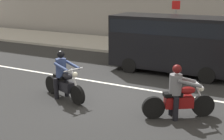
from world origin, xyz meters
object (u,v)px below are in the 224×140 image
at_px(parked_van_black, 174,40).
at_px(motorcycle_with_rider_gray, 179,96).
at_px(pedestrian_bystander, 211,36).
at_px(motorcycle_with_rider_denim_blue, 63,79).
at_px(street_sign_post, 175,21).

bearing_deg(parked_van_black, motorcycle_with_rider_gray, -70.83).
xyz_separation_m(parked_van_black, pedestrian_bystander, (0.87, 3.46, -0.22)).
distance_m(motorcycle_with_rider_gray, parked_van_black, 4.82).
height_order(motorcycle_with_rider_gray, motorcycle_with_rider_denim_blue, motorcycle_with_rider_denim_blue).
bearing_deg(parked_van_black, pedestrian_bystander, 75.90).
xyz_separation_m(motorcycle_with_rider_gray, parked_van_black, (-1.56, 4.50, 0.76)).
distance_m(street_sign_post, pedestrian_bystander, 2.15).
bearing_deg(pedestrian_bystander, street_sign_post, 167.54).
height_order(parked_van_black, pedestrian_bystander, parked_van_black).
xyz_separation_m(motorcycle_with_rider_gray, pedestrian_bystander, (-0.70, 7.95, 0.54)).
bearing_deg(motorcycle_with_rider_denim_blue, pedestrian_bystander, 69.67).
bearing_deg(street_sign_post, parked_van_black, -73.57).
distance_m(motorcycle_with_rider_gray, street_sign_post, 8.90).
relative_size(motorcycle_with_rider_denim_blue, street_sign_post, 0.74).
bearing_deg(pedestrian_bystander, motorcycle_with_rider_denim_blue, -110.33).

